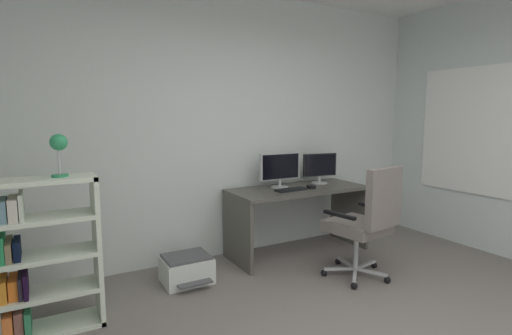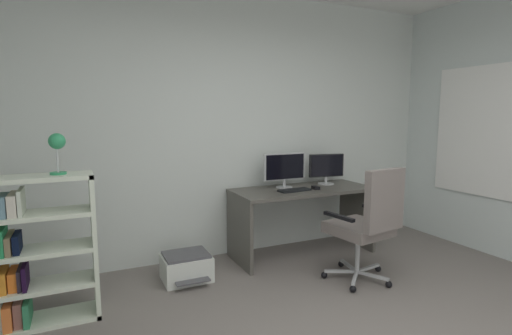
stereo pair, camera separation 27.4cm
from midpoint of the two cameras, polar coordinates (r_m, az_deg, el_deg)
wall_back at (r=4.18m, az=-2.12°, el=6.08°), size 5.07×0.10×2.78m
window_pane at (r=4.94m, az=32.44°, el=4.48°), size 0.01×1.19×1.33m
window_frame at (r=4.93m, az=32.40°, el=4.48°), size 0.02×1.27×1.41m
desk at (r=4.26m, az=8.69°, el=-5.53°), size 1.52×0.64×0.73m
monitor_main at (r=4.18m, az=6.06°, el=-0.10°), size 0.49×0.18×0.38m
monitor_secondary at (r=4.49m, az=12.01°, el=0.04°), size 0.41×0.18×0.34m
keyboard at (r=4.05m, az=7.60°, el=-3.33°), size 0.35×0.15×0.02m
computer_mouse at (r=4.18m, az=10.60°, el=-2.94°), size 0.07×0.11×0.03m
office_chair at (r=3.66m, az=18.15°, el=-7.49°), size 0.62×0.66×1.06m
bookshelf at (r=3.18m, az=-28.01°, el=-11.20°), size 0.72×0.30×1.09m
desk_lamp at (r=3.03m, az=-24.87°, el=2.98°), size 0.12×0.11×0.29m
printer at (r=3.72m, az=-8.03°, el=-14.24°), size 0.43×0.44×0.25m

